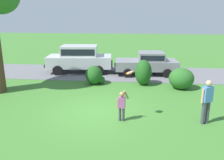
{
  "coord_description": "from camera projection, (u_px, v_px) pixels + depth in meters",
  "views": [
    {
      "loc": [
        1.61,
        -9.4,
        4.13
      ],
      "look_at": [
        0.58,
        1.17,
        1.1
      ],
      "focal_mm": 37.76,
      "sensor_mm": 36.0,
      "label": 1
    }
  ],
  "objects": [
    {
      "name": "shrub_centre_left",
      "position": [
        143.0,
        73.0,
        13.89
      ],
      "size": [
        0.98,
        1.18,
        1.5
      ],
      "color": "#1E511C",
      "rests_on": "ground"
    },
    {
      "name": "child_thrower",
      "position": [
        122.0,
        104.0,
        9.18
      ],
      "size": [
        0.46,
        0.24,
        1.29
      ],
      "color": "#383842",
      "rests_on": "ground"
    },
    {
      "name": "ground_plane",
      "position": [
        96.0,
        111.0,
        10.28
      ],
      "size": [
        80.0,
        80.0,
        0.0
      ],
      "primitive_type": "plane",
      "color": "#3D752D"
    },
    {
      "name": "frisbee",
      "position": [
        130.0,
        73.0,
        9.02
      ],
      "size": [
        0.27,
        0.28,
        0.13
      ],
      "color": "orange"
    },
    {
      "name": "shrub_centre",
      "position": [
        181.0,
        79.0,
        13.17
      ],
      "size": [
        1.39,
        1.27,
        1.19
      ],
      "color": "#286023",
      "rests_on": "ground"
    },
    {
      "name": "shrub_near_tree",
      "position": [
        95.0,
        76.0,
        14.05
      ],
      "size": [
        1.14,
        1.08,
        1.12
      ],
      "color": "#1E511C",
      "rests_on": "ground"
    },
    {
      "name": "driveway_strip",
      "position": [
        112.0,
        73.0,
        16.77
      ],
      "size": [
        28.0,
        4.4,
        0.02
      ],
      "primitive_type": "cube",
      "color": "slate",
      "rests_on": "ground"
    },
    {
      "name": "parked_sedan",
      "position": [
        148.0,
        62.0,
        16.24
      ],
      "size": [
        4.52,
        2.33,
        1.56
      ],
      "color": "gray",
      "rests_on": "ground"
    },
    {
      "name": "adult_onlooker",
      "position": [
        207.0,
        100.0,
        8.87
      ],
      "size": [
        0.49,
        0.35,
        1.74
      ],
      "color": "#3F3F4C",
      "rests_on": "ground"
    },
    {
      "name": "parked_suv",
      "position": [
        80.0,
        57.0,
        16.75
      ],
      "size": [
        4.85,
        2.42,
        1.92
      ],
      "color": "silver",
      "rests_on": "ground"
    }
  ]
}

